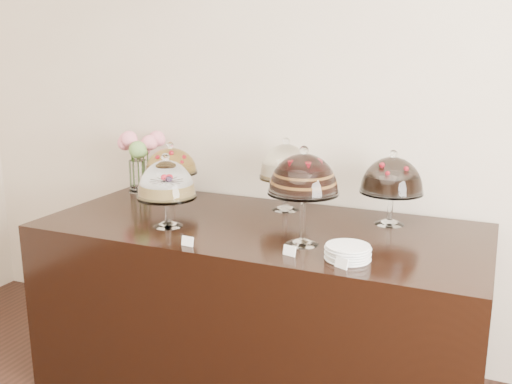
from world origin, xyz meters
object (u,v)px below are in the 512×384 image
at_px(cake_stand_fruit_tart, 171,163).
at_px(plate_stack, 348,252).
at_px(cake_stand_dark_choco, 392,178).
at_px(cake_stand_sugar_sponge, 166,183).
at_px(cake_stand_choco_layer, 303,177).
at_px(cake_stand_cheesecake, 286,165).
at_px(display_counter, 260,307).
at_px(flower_vase, 139,152).

xyz_separation_m(cake_stand_fruit_tart, plate_stack, (1.20, -0.55, -0.19)).
relative_size(cake_stand_dark_choco, plate_stack, 2.00).
height_order(cake_stand_sugar_sponge, cake_stand_dark_choco, cake_stand_dark_choco).
bearing_deg(plate_stack, cake_stand_choco_layer, 154.86).
distance_m(cake_stand_cheesecake, plate_stack, 0.84).
xyz_separation_m(display_counter, cake_stand_cheesecake, (0.02, 0.32, 0.70)).
bearing_deg(cake_stand_choco_layer, cake_stand_fruit_tart, 155.20).
relative_size(cake_stand_choco_layer, cake_stand_cheesecake, 1.12).
xyz_separation_m(flower_vase, plate_stack, (1.49, -0.66, -0.22)).
xyz_separation_m(cake_stand_cheesecake, plate_stack, (0.52, -0.63, -0.22)).
bearing_deg(cake_stand_cheesecake, cake_stand_fruit_tart, -173.85).
height_order(cake_stand_cheesecake, cake_stand_fruit_tart, cake_stand_cheesecake).
bearing_deg(cake_stand_choco_layer, cake_stand_sugar_sponge, -179.62).
distance_m(cake_stand_choco_layer, cake_stand_fruit_tart, 1.06).
relative_size(cake_stand_cheesecake, flower_vase, 1.04).
bearing_deg(cake_stand_choco_layer, cake_stand_cheesecake, 118.26).
xyz_separation_m(cake_stand_dark_choco, flower_vase, (-1.56, 0.08, 0.01)).
bearing_deg(cake_stand_cheesecake, cake_stand_sugar_sponge, -129.38).
height_order(cake_stand_sugar_sponge, cake_stand_cheesecake, cake_stand_cheesecake).
height_order(display_counter, cake_stand_sugar_sponge, cake_stand_sugar_sponge).
xyz_separation_m(display_counter, flower_vase, (-0.96, 0.35, 0.70)).
bearing_deg(cake_stand_choco_layer, flower_vase, 156.25).
distance_m(display_counter, cake_stand_cheesecake, 0.77).
height_order(cake_stand_sugar_sponge, cake_stand_choco_layer, cake_stand_choco_layer).
bearing_deg(cake_stand_dark_choco, plate_stack, -96.02).
bearing_deg(cake_stand_dark_choco, flower_vase, 177.02).
height_order(cake_stand_cheesecake, flower_vase, cake_stand_cheesecake).
xyz_separation_m(cake_stand_sugar_sponge, cake_stand_fruit_tart, (-0.25, 0.45, -0.00)).
xyz_separation_m(display_counter, cake_stand_dark_choco, (0.59, 0.27, 0.69)).
xyz_separation_m(cake_stand_sugar_sponge, cake_stand_dark_choco, (1.00, 0.48, 0.02)).
height_order(cake_stand_dark_choco, cake_stand_fruit_tart, cake_stand_dark_choco).
height_order(cake_stand_choco_layer, plate_stack, cake_stand_choco_layer).
xyz_separation_m(cake_stand_choco_layer, cake_stand_fruit_tart, (-0.96, 0.44, -0.09)).
distance_m(flower_vase, plate_stack, 1.65).
distance_m(cake_stand_dark_choco, cake_stand_fruit_tart, 1.26).
relative_size(cake_stand_cheesecake, cake_stand_fruit_tart, 1.16).
bearing_deg(plate_stack, cake_stand_fruit_tart, 155.13).
bearing_deg(display_counter, cake_stand_cheesecake, 87.22).
xyz_separation_m(cake_stand_cheesecake, cake_stand_fruit_tart, (-0.68, -0.07, -0.03)).
relative_size(display_counter, plate_stack, 11.63).
bearing_deg(cake_stand_choco_layer, cake_stand_dark_choco, 57.50).
xyz_separation_m(display_counter, cake_stand_choco_layer, (0.29, -0.20, 0.76)).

